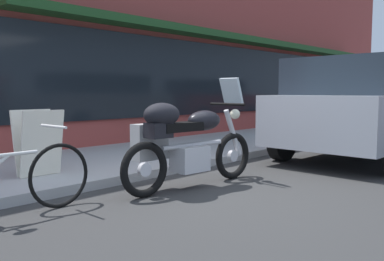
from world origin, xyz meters
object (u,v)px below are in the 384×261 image
at_px(parked_bicycle, 8,181).
at_px(parked_minivan, 372,107).
at_px(touring_motorcycle, 184,141).
at_px(sandwich_board_sign, 38,143).

xyz_separation_m(parked_bicycle, parked_minivan, (6.23, -1.15, 0.56)).
xyz_separation_m(touring_motorcycle, parked_bicycle, (-2.05, 0.34, -0.23)).
height_order(parked_minivan, sandwich_board_sign, parked_minivan).
height_order(touring_motorcycle, sandwich_board_sign, touring_motorcycle).
relative_size(parked_bicycle, parked_minivan, 0.36).
bearing_deg(touring_motorcycle, sandwich_board_sign, 126.17).
bearing_deg(sandwich_board_sign, parked_minivan, -23.87).
bearing_deg(parked_bicycle, touring_motorcycle, -9.38).
relative_size(parked_bicycle, sandwich_board_sign, 2.04).
xyz_separation_m(touring_motorcycle, parked_minivan, (4.18, -0.81, 0.33)).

